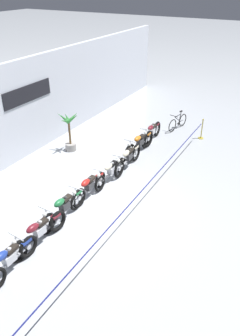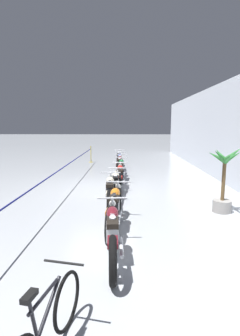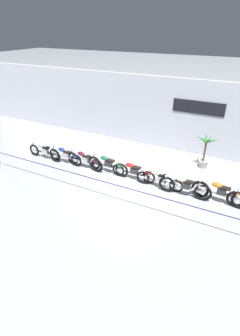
{
  "view_description": "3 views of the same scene",
  "coord_description": "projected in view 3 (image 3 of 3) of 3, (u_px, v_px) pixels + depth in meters",
  "views": [
    {
      "loc": [
        -8.07,
        -5.14,
        7.1
      ],
      "look_at": [
        1.4,
        0.18,
        0.71
      ],
      "focal_mm": 35.0,
      "sensor_mm": 36.0,
      "label": 1
    },
    {
      "loc": [
        9.9,
        0.92,
        2.4
      ],
      "look_at": [
        0.3,
        0.72,
        0.82
      ],
      "focal_mm": 28.0,
      "sensor_mm": 36.0,
      "label": 2
    },
    {
      "loc": [
        4.49,
        -9.42,
        6.76
      ],
      "look_at": [
        -0.52,
        0.37,
        0.67
      ],
      "focal_mm": 28.0,
      "sensor_mm": 36.0,
      "label": 3
    }
  ],
  "objects": [
    {
      "name": "motorcycle_orange_7",
      "position": [
        220.0,
        193.0,
        11.06
      ],
      "size": [
        2.47,
        0.62,
        0.98
      ],
      "color": "black",
      "rests_on": "ground"
    },
    {
      "name": "motorcycle_green_3",
      "position": [
        107.0,
        164.0,
        13.31
      ],
      "size": [
        2.36,
        0.62,
        0.94
      ],
      "color": "black",
      "rests_on": "ground"
    },
    {
      "name": "back_wall",
      "position": [
        165.0,
        114.0,
        15.37
      ],
      "size": [
        28.0,
        0.29,
        4.2
      ],
      "color": "silver",
      "rests_on": "ground"
    },
    {
      "name": "ground_plane",
      "position": [
        126.0,
        186.0,
        12.4
      ],
      "size": [
        120.0,
        120.0,
        0.0
      ],
      "primitive_type": "plane",
      "color": "#B2B7BC"
    },
    {
      "name": "motorcycle_silver_0",
      "position": [
        44.0,
        151.0,
        14.73
      ],
      "size": [
        2.29,
        0.62,
        0.92
      ],
      "color": "black",
      "rests_on": "ground"
    },
    {
      "name": "potted_palm_left_of_row",
      "position": [
        205.0,
        152.0,
        13.68
      ],
      "size": [
        1.24,
        0.97,
        1.88
      ],
      "color": "gray",
      "rests_on": "ground"
    },
    {
      "name": "motorcycle_blue_1",
      "position": [
        65.0,
        155.0,
        14.26
      ],
      "size": [
        2.18,
        0.62,
        0.92
      ],
      "color": "black",
      "rests_on": "ground"
    },
    {
      "name": "motorcycle_maroon_2",
      "position": [
        84.0,
        160.0,
        13.78
      ],
      "size": [
        2.33,
        0.62,
        0.94
      ],
      "color": "black",
      "rests_on": "ground"
    },
    {
      "name": "motorcycle_cream_5",
      "position": [
        159.0,
        179.0,
        12.09
      ],
      "size": [
        2.28,
        0.62,
        0.9
      ],
      "color": "black",
      "rests_on": "ground"
    },
    {
      "name": "stanchion_far_left",
      "position": [
        82.0,
        178.0,
        11.59
      ],
      "size": [
        13.97,
        0.28,
        1.05
      ],
      "color": "gold",
      "rests_on": "ground"
    },
    {
      "name": "motorcycle_cream_6",
      "position": [
        184.0,
        186.0,
        11.5
      ],
      "size": [
        2.35,
        0.62,
        0.96
      ],
      "color": "black",
      "rests_on": "ground"
    },
    {
      "name": "motorcycle_red_4",
      "position": [
        133.0,
        171.0,
        12.73
      ],
      "size": [
        2.27,
        0.62,
        0.91
      ],
      "color": "black",
      "rests_on": "ground"
    }
  ]
}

